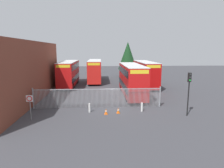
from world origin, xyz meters
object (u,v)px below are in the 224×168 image
speed_limit_sign_post (30,101)px  traffic_light_kerbside (189,86)px  double_decker_bus_near_gate (132,79)px  traffic_cone_by_gate (106,112)px  bollard_center_front (142,107)px  double_decker_bus_behind_fence_right (95,70)px  bollard_near_left (89,108)px  double_decker_bus_behind_fence_left (145,73)px  double_decker_bus_far_back (69,73)px  traffic_cone_mid_forecourt (118,110)px

speed_limit_sign_post → traffic_light_kerbside: 15.11m
double_decker_bus_near_gate → traffic_light_kerbside: bearing=-65.4°
double_decker_bus_near_gate → traffic_cone_by_gate: size_ratio=18.32×
bollard_center_front → traffic_cone_by_gate: size_ratio=1.61×
double_decker_bus_behind_fence_right → bollard_center_front: 20.93m
double_decker_bus_near_gate → bollard_near_left: double_decker_bus_near_gate is taller
bollard_near_left → speed_limit_sign_post: bearing=-159.8°
double_decker_bus_near_gate → double_decker_bus_behind_fence_left: size_ratio=1.00×
double_decker_bus_far_back → bollard_center_front: bearing=-57.5°
traffic_light_kerbside → double_decker_bus_behind_fence_right: bearing=114.1°
bollard_near_left → traffic_cone_mid_forecourt: bearing=-9.6°
bollard_center_front → double_decker_bus_behind_fence_right: bearing=105.3°
traffic_cone_mid_forecourt → speed_limit_sign_post: bearing=-170.0°
double_decker_bus_behind_fence_right → double_decker_bus_far_back: size_ratio=1.00×
traffic_cone_by_gate → traffic_cone_mid_forecourt: same height
bollard_center_front → traffic_cone_mid_forecourt: (-2.56, -0.44, -0.19)m
traffic_cone_mid_forecourt → double_decker_bus_far_back: bearing=114.8°
traffic_cone_mid_forecourt → speed_limit_sign_post: size_ratio=0.25×
bollard_near_left → traffic_cone_by_gate: size_ratio=1.61×
traffic_light_kerbside → double_decker_bus_near_gate: bearing=114.6°
bollard_center_front → traffic_cone_by_gate: (-3.83, -0.71, -0.19)m
double_decker_bus_behind_fence_right → bollard_center_front: (5.50, -20.10, -1.95)m
double_decker_bus_behind_fence_left → traffic_cone_mid_forecourt: (-6.18, -14.90, -2.13)m
traffic_light_kerbside → speed_limit_sign_post: bearing=-179.0°
double_decker_bus_behind_fence_left → bollard_near_left: 17.17m
double_decker_bus_far_back → speed_limit_sign_post: bearing=-92.6°
double_decker_bus_near_gate → double_decker_bus_behind_fence_left: same height
double_decker_bus_behind_fence_right → double_decker_bus_behind_fence_left: bearing=-31.8°
bollard_near_left → traffic_light_kerbside: 10.19m
double_decker_bus_behind_fence_left → traffic_cone_mid_forecourt: 16.27m
double_decker_bus_behind_fence_right → traffic_cone_by_gate: 20.99m
traffic_cone_by_gate → bollard_near_left: bearing=155.7°
bollard_center_front → traffic_light_kerbside: bearing=-21.2°
double_decker_bus_near_gate → traffic_light_kerbside: double_decker_bus_near_gate is taller
bollard_near_left → double_decker_bus_behind_fence_left: bearing=57.6°
double_decker_bus_far_back → speed_limit_sign_post: 17.70m
double_decker_bus_far_back → bollard_center_front: size_ratio=11.38×
double_decker_bus_behind_fence_right → speed_limit_sign_post: double_decker_bus_behind_fence_right is taller
double_decker_bus_behind_fence_right → bollard_near_left: size_ratio=11.38×
bollard_near_left → bollard_center_front: (5.53, -0.06, 0.00)m
double_decker_bus_behind_fence_left → double_decker_bus_near_gate: bearing=-116.6°
double_decker_bus_far_back → bollard_center_front: double_decker_bus_far_back is taller
double_decker_bus_behind_fence_right → bollard_center_front: double_decker_bus_behind_fence_right is taller
speed_limit_sign_post → bollard_center_front: bearing=9.9°
double_decker_bus_near_gate → traffic_cone_by_gate: bearing=-115.7°
double_decker_bus_near_gate → double_decker_bus_far_back: same height
bollard_near_left → traffic_light_kerbside: (9.73, -1.68, 2.51)m
bollard_center_front → traffic_light_kerbside: 5.16m
double_decker_bus_far_back → traffic_light_kerbside: size_ratio=2.51×
double_decker_bus_far_back → bollard_near_left: bearing=-73.9°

